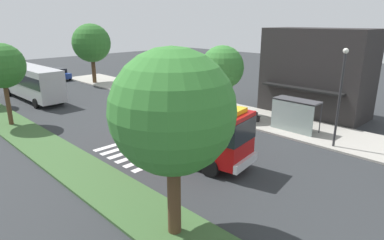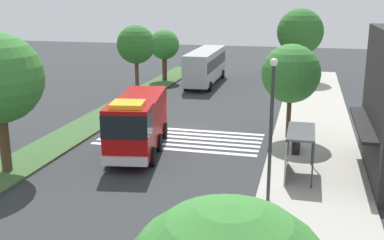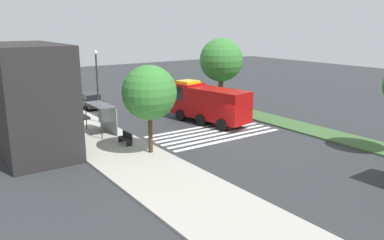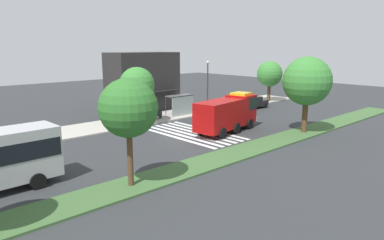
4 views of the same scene
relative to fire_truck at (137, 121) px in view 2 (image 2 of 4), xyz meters
The scene contains 14 objects.
ground_plane 5.62m from the fire_truck, 160.01° to the left, with size 120.00×120.00×0.00m, color #2D3033.
sidewalk 11.83m from the fire_truck, 115.02° to the left, with size 60.00×5.46×0.14m, color #ADA89E.
median_strip 7.82m from the fire_truck, 130.62° to the right, with size 60.00×3.00×0.14m, color #3D6033.
crosswalk 4.30m from the fire_truck, 151.91° to the left, with size 4.95×10.89×0.01m.
fire_truck is the anchor object (origin of this frame).
parked_car_west 35.21m from the fire_truck, 169.12° to the left, with size 4.25×2.06×1.67m.
transit_bus 23.95m from the fire_truck, behind, with size 11.40×3.01×3.68m.
bus_stop_shelter 9.60m from the fire_truck, 79.09° to the left, with size 3.50×1.40×2.46m.
bench_near_shelter 9.76m from the fire_truck, 103.07° to the left, with size 1.60×0.50×0.90m.
street_lamp 10.27m from the fire_truck, 57.04° to the left, with size 0.36×0.36×6.65m.
sidewalk_tree_far_west 29.73m from the fire_truck, 162.57° to the left, with size 5.11×5.11×7.93m.
sidewalk_tree_west 10.49m from the fire_truck, 119.85° to the left, with size 3.85×3.85×6.27m.
median_tree_far_west 25.24m from the fire_truck, 166.78° to the right, with size 3.32×3.32×5.66m.
median_tree_west 16.88m from the fire_truck, 159.74° to the right, with size 3.57×3.57×6.65m.
Camera 2 is at (31.07, 8.07, 9.41)m, focal length 44.25 mm.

